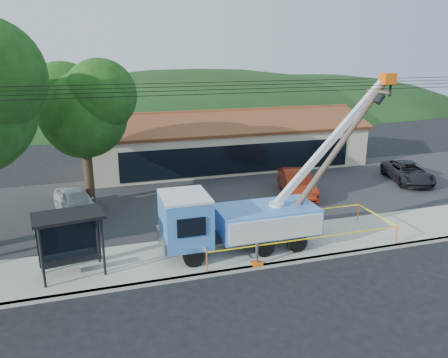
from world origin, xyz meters
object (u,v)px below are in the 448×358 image
at_px(leaning_pole, 333,155).
at_px(car_dark, 406,183).
at_px(car_red, 296,197).
at_px(bus_shelter, 69,229).
at_px(utility_truck, 236,218).
at_px(car_silver, 77,215).

height_order(leaning_pole, car_dark, leaning_pole).
bearing_deg(car_red, car_dark, 16.29).
bearing_deg(car_red, leaning_pole, -89.76).
bearing_deg(leaning_pole, car_red, 76.77).
distance_m(leaning_pole, car_red, 8.25).
bearing_deg(car_dark, car_red, -161.78).
bearing_deg(bus_shelter, utility_truck, -8.05).
distance_m(leaning_pole, car_dark, 13.65).
bearing_deg(utility_truck, car_silver, 135.22).
bearing_deg(car_silver, utility_truck, -62.86).
xyz_separation_m(utility_truck, car_red, (6.45, 6.61, -1.75)).
xyz_separation_m(utility_truck, bus_shelter, (-7.43, -0.08, 0.41)).
xyz_separation_m(leaning_pole, car_silver, (-12.25, 7.46, -4.49)).
height_order(car_red, car_dark, car_red).
height_order(utility_truck, car_dark, utility_truck).
relative_size(car_silver, car_dark, 0.86).
height_order(utility_truck, bus_shelter, utility_truck).
relative_size(utility_truck, bus_shelter, 3.74).
distance_m(car_silver, car_red, 13.85).
distance_m(bus_shelter, car_dark, 24.17).
bearing_deg(leaning_pole, bus_shelter, 179.76).
bearing_deg(car_dark, bus_shelter, -147.35).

